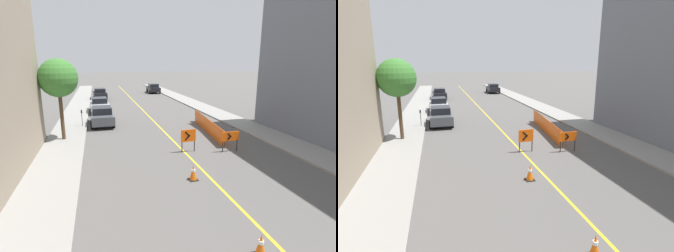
{
  "view_description": "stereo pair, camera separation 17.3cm",
  "coord_description": "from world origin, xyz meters",
  "views": [
    {
      "loc": [
        -4.85,
        8.81,
        5.25
      ],
      "look_at": [
        -0.3,
        25.56,
        1.0
      ],
      "focal_mm": 28.0,
      "sensor_mm": 36.0,
      "label": 1
    },
    {
      "loc": [
        -4.68,
        8.76,
        5.25
      ],
      "look_at": [
        -0.3,
        25.56,
        1.0
      ],
      "focal_mm": 28.0,
      "sensor_mm": 36.0,
      "label": 2
    }
  ],
  "objects": [
    {
      "name": "parking_meter_far_curb",
      "position": [
        -6.17,
        31.0,
        1.06
      ],
      "size": [
        0.12,
        0.11,
        1.34
      ],
      "color": "#4C4C51",
      "rests_on": "sidewalk_left"
    },
    {
      "name": "traffic_cone_fourth",
      "position": [
        -0.83,
        19.18,
        0.36
      ],
      "size": [
        0.41,
        0.41,
        0.72
      ],
      "color": "black",
      "rests_on": "ground_plane"
    },
    {
      "name": "parked_car_curb_mid",
      "position": [
        -4.66,
        37.47,
        0.8
      ],
      "size": [
        2.02,
        4.39,
        1.59
      ],
      "rotation": [
        0.0,
        0.0,
        0.05
      ],
      "color": "#B7B7BC",
      "rests_on": "ground_plane"
    },
    {
      "name": "safety_mesh_fence",
      "position": [
        3.15,
        26.77,
        0.53
      ],
      "size": [
        1.06,
        7.79,
        1.07
      ],
      "rotation": [
        0.0,
        0.0,
        1.44
      ],
      "color": "#EF560C",
      "rests_on": "ground_plane"
    },
    {
      "name": "sidewalk_right",
      "position": [
        7.09,
        35.09,
        0.06
      ],
      "size": [
        2.55,
        70.17,
        0.12
      ],
      "color": "gray",
      "rests_on": "ground_plane"
    },
    {
      "name": "sidewalk_left",
      "position": [
        -7.09,
        35.09,
        0.06
      ],
      "size": [
        2.55,
        70.17,
        0.12
      ],
      "color": "gray",
      "rests_on": "ground_plane"
    },
    {
      "name": "parked_car_opposite_side",
      "position": [
        4.7,
        53.73,
        0.8
      ],
      "size": [
        1.95,
        4.35,
        1.59
      ],
      "rotation": [
        0.0,
        0.0,
        -0.03
      ],
      "color": "black",
      "rests_on": "ground_plane"
    },
    {
      "name": "arrow_barricade_secondary",
      "position": [
        2.66,
        22.29,
        0.89
      ],
      "size": [
        1.1,
        0.09,
        1.23
      ],
      "rotation": [
        0.0,
        0.0,
        0.01
      ],
      "color": "#EF560C",
      "rests_on": "ground_plane"
    },
    {
      "name": "arrow_barricade_primary",
      "position": [
        0.23,
        22.89,
        0.95
      ],
      "size": [
        0.92,
        0.12,
        1.38
      ],
      "rotation": [
        0.0,
        0.0,
        0.06
      ],
      "color": "#EF560C",
      "rests_on": "ground_plane"
    },
    {
      "name": "parked_car_curb_near",
      "position": [
        -4.54,
        31.37,
        0.8
      ],
      "size": [
        1.95,
        4.34,
        1.59
      ],
      "rotation": [
        0.0,
        0.0,
        0.02
      ],
      "color": "#474C51",
      "rests_on": "ground_plane"
    },
    {
      "name": "street_tree_left_near",
      "position": [
        -7.22,
        27.31,
        4.22
      ],
      "size": [
        2.5,
        2.5,
        5.38
      ],
      "color": "#4C3823",
      "rests_on": "sidewalk_left"
    },
    {
      "name": "lane_stripe",
      "position": [
        0.0,
        35.09,
        0.0
      ],
      "size": [
        0.12,
        70.17,
        0.01
      ],
      "color": "gold",
      "rests_on": "ground_plane"
    },
    {
      "name": "parked_car_curb_far",
      "position": [
        -4.47,
        47.81,
        0.8
      ],
      "size": [
        2.05,
        4.4,
        1.59
      ],
      "rotation": [
        0.0,
        0.0,
        0.06
      ],
      "color": "black",
      "rests_on": "ground_plane"
    },
    {
      "name": "traffic_cone_third",
      "position": [
        -0.75,
        14.13,
        0.35
      ],
      "size": [
        0.36,
        0.36,
        0.7
      ],
      "color": "black",
      "rests_on": "ground_plane"
    }
  ]
}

